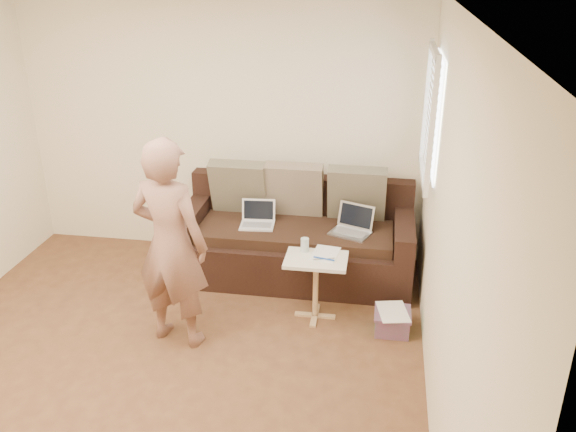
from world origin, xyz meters
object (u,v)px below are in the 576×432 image
object	(u,v)px
laptop_silver	(350,234)
person	(170,244)
side_table	(316,288)
sofa	(296,235)
laptop_white	(257,227)
drinking_glass	(305,245)
striped_box	(392,321)

from	to	relation	value
laptop_silver	person	bearing A→B (deg)	-118.78
laptop_silver	side_table	size ratio (longest dim) A/B	0.61
sofa	laptop_silver	size ratio (longest dim) A/B	6.30
sofa	side_table	world-z (taller)	sofa
sofa	person	world-z (taller)	person
laptop_white	side_table	xyz separation A→B (m)	(0.64, -0.64, -0.24)
sofa	laptop_white	bearing A→B (deg)	-167.22
laptop_silver	laptop_white	world-z (taller)	same
side_table	drinking_glass	bearing A→B (deg)	135.54
person	side_table	bearing A→B (deg)	-143.34
person	side_table	xyz separation A→B (m)	(1.07, 0.49, -0.57)
sofa	drinking_glass	world-z (taller)	sofa
striped_box	laptop_silver	bearing A→B (deg)	119.69
laptop_white	side_table	world-z (taller)	laptop_white
laptop_silver	laptop_white	bearing A→B (deg)	-160.69
person	drinking_glass	world-z (taller)	person
laptop_white	sofa	bearing A→B (deg)	8.32
sofa	side_table	distance (m)	0.79
laptop_silver	sofa	bearing A→B (deg)	-170.77
drinking_glass	striped_box	size ratio (longest dim) A/B	0.40
person	side_table	distance (m)	1.31
sofa	laptop_silver	world-z (taller)	sofa
side_table	striped_box	distance (m)	0.69
sofa	striped_box	size ratio (longest dim) A/B	7.36
laptop_silver	laptop_white	distance (m)	0.88
side_table	striped_box	size ratio (longest dim) A/B	1.91
striped_box	laptop_white	bearing A→B (deg)	149.70
laptop_white	person	distance (m)	1.26
sofa	laptop_silver	distance (m)	0.54
laptop_silver	laptop_white	xyz separation A→B (m)	(-0.88, 0.03, 0.00)
laptop_silver	drinking_glass	xyz separation A→B (m)	(-0.35, -0.51, 0.11)
laptop_silver	side_table	bearing A→B (deg)	-90.28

